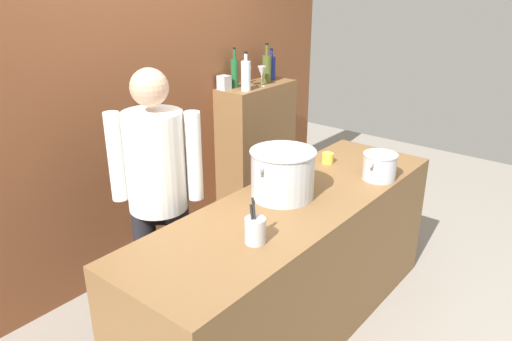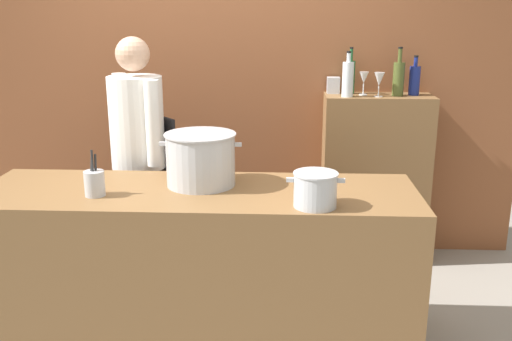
% 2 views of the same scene
% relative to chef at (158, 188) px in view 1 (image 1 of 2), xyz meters
% --- Properties ---
extents(ground_plane, '(8.00, 8.00, 0.00)m').
position_rel_chef_xyz_m(ground_plane, '(0.47, -0.64, -0.96)').
color(ground_plane, gray).
extents(brick_back_panel, '(4.40, 0.10, 3.00)m').
position_rel_chef_xyz_m(brick_back_panel, '(0.47, 0.76, 0.54)').
color(brick_back_panel, brown).
rests_on(brick_back_panel, ground_plane).
extents(prep_counter, '(2.32, 0.70, 0.90)m').
position_rel_chef_xyz_m(prep_counter, '(0.47, -0.64, -0.51)').
color(prep_counter, brown).
rests_on(prep_counter, ground_plane).
extents(bar_cabinet, '(0.76, 0.32, 1.23)m').
position_rel_chef_xyz_m(bar_cabinet, '(1.59, 0.55, -0.35)').
color(bar_cabinet, brown).
rests_on(bar_cabinet, ground_plane).
extents(chef, '(0.43, 0.45, 1.66)m').
position_rel_chef_xyz_m(chef, '(0.00, 0.00, 0.00)').
color(chef, black).
rests_on(chef, ground_plane).
extents(stockpot_large, '(0.44, 0.38, 0.28)m').
position_rel_chef_xyz_m(stockpot_large, '(0.48, -0.55, 0.08)').
color(stockpot_large, '#B7BABF').
rests_on(stockpot_large, prep_counter).
extents(stockpot_small, '(0.28, 0.22, 0.17)m').
position_rel_chef_xyz_m(stockpot_small, '(1.08, -0.87, 0.02)').
color(stockpot_small, '#B7BABF').
rests_on(stockpot_small, prep_counter).
extents(utensil_crock, '(0.10, 0.10, 0.24)m').
position_rel_chef_xyz_m(utensil_crock, '(-0.04, -0.76, 0.00)').
color(utensil_crock, '#B7BABF').
rests_on(utensil_crock, prep_counter).
extents(butter_jar, '(0.08, 0.08, 0.07)m').
position_rel_chef_xyz_m(butter_jar, '(1.11, -0.47, -0.03)').
color(butter_jar, yellow).
rests_on(butter_jar, prep_counter).
extents(wine_bottle_olive, '(0.08, 0.08, 0.34)m').
position_rel_chef_xyz_m(wine_bottle_olive, '(1.72, 0.53, 0.39)').
color(wine_bottle_olive, '#475123').
rests_on(wine_bottle_olive, bar_cabinet).
extents(wine_bottle_clear, '(0.08, 0.08, 0.31)m').
position_rel_chef_xyz_m(wine_bottle_clear, '(1.36, 0.47, 0.39)').
color(wine_bottle_clear, silver).
rests_on(wine_bottle_clear, bar_cabinet).
extents(wine_bottle_green, '(0.06, 0.06, 0.33)m').
position_rel_chef_xyz_m(wine_bottle_green, '(1.39, 0.62, 0.39)').
color(wine_bottle_green, '#1E592D').
rests_on(wine_bottle_green, bar_cabinet).
extents(wine_bottle_cobalt, '(0.08, 0.08, 0.28)m').
position_rel_chef_xyz_m(wine_bottle_cobalt, '(1.84, 0.57, 0.37)').
color(wine_bottle_cobalt, navy).
rests_on(wine_bottle_cobalt, bar_cabinet).
extents(wine_glass_tall, '(0.07, 0.07, 0.17)m').
position_rel_chef_xyz_m(wine_glass_tall, '(1.57, 0.48, 0.38)').
color(wine_glass_tall, silver).
rests_on(wine_glass_tall, bar_cabinet).
extents(wine_glass_wide, '(0.07, 0.07, 0.16)m').
position_rel_chef_xyz_m(wine_glass_wide, '(1.48, 0.55, 0.38)').
color(wine_glass_wide, silver).
rests_on(wine_glass_wide, bar_cabinet).
extents(spice_tin_silver, '(0.09, 0.09, 0.11)m').
position_rel_chef_xyz_m(spice_tin_silver, '(1.27, 0.63, 0.32)').
color(spice_tin_silver, '#B2B2B7').
rests_on(spice_tin_silver, bar_cabinet).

